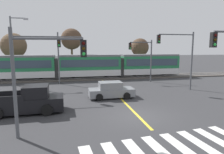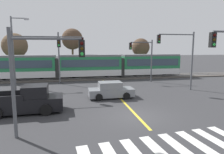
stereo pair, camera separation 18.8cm
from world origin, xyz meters
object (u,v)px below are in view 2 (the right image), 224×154
(traffic_light_mid_left, at_px, (30,54))
(bare_tree_west, at_px, (72,39))
(traffic_light_mid_right, at_px, (181,51))
(bare_tree_far_west, at_px, (15,46))
(light_rail_tram, at_px, (90,65))
(traffic_light_near_left, at_px, (39,67))
(bare_tree_east, at_px, (141,47))
(traffic_light_far_left, at_px, (67,51))
(street_lamp_west, at_px, (15,47))
(traffic_light_far_right, at_px, (144,54))
(sedan_crossing, at_px, (111,90))
(pickup_truck, at_px, (26,101))

(traffic_light_mid_left, relative_size, bare_tree_west, 0.79)
(traffic_light_mid_right, distance_m, bare_tree_far_west, 24.71)
(light_rail_tram, relative_size, traffic_light_mid_right, 4.41)
(traffic_light_near_left, xyz_separation_m, bare_tree_east, (14.17, 24.62, 0.96))
(traffic_light_mid_left, relative_size, traffic_light_mid_right, 0.97)
(traffic_light_far_left, bearing_deg, traffic_light_mid_left, -113.68)
(traffic_light_near_left, distance_m, street_lamp_west, 16.54)
(light_rail_tram, xyz_separation_m, bare_tree_far_west, (-11.35, 4.07, 2.90))
(traffic_light_mid_left, bearing_deg, traffic_light_near_left, -76.68)
(traffic_light_mid_left, height_order, traffic_light_near_left, traffic_light_mid_left)
(traffic_light_far_right, bearing_deg, street_lamp_west, 176.82)
(sedan_crossing, relative_size, bare_tree_west, 0.54)
(traffic_light_near_left, distance_m, bare_tree_east, 28.42)
(street_lamp_west, bearing_deg, bare_tree_west, 46.36)
(light_rail_tram, distance_m, traffic_light_far_left, 5.25)
(traffic_light_mid_right, bearing_deg, sedan_crossing, -167.64)
(bare_tree_east, bearing_deg, traffic_light_far_left, -145.62)
(bare_tree_east, bearing_deg, traffic_light_mid_right, -93.57)
(light_rail_tram, relative_size, bare_tree_east, 4.42)
(traffic_light_mid_right, relative_size, traffic_light_near_left, 1.12)
(pickup_truck, height_order, traffic_light_mid_left, traffic_light_mid_left)
(pickup_truck, xyz_separation_m, bare_tree_west, (3.49, 18.78, 5.14))
(traffic_light_far_left, distance_m, traffic_light_far_right, 10.13)
(sedan_crossing, distance_m, bare_tree_west, 16.93)
(traffic_light_near_left, bearing_deg, street_lamp_west, 108.08)
(pickup_truck, distance_m, traffic_light_far_left, 12.26)
(light_rail_tram, relative_size, traffic_light_mid_left, 4.56)
(traffic_light_far_right, distance_m, traffic_light_near_left, 18.53)
(sedan_crossing, distance_m, bare_tree_east, 19.96)
(traffic_light_far_right, relative_size, street_lamp_west, 0.68)
(light_rail_tram, xyz_separation_m, traffic_light_near_left, (-4.34, -19.14, 1.67))
(street_lamp_west, bearing_deg, light_rail_tram, 20.05)
(traffic_light_near_left, xyz_separation_m, bare_tree_west, (1.83, 22.98, 2.27))
(light_rail_tram, bearing_deg, traffic_light_far_left, -133.14)
(traffic_light_mid_left, bearing_deg, bare_tree_west, 75.00)
(pickup_truck, height_order, traffic_light_far_left, traffic_light_far_left)
(sedan_crossing, bearing_deg, traffic_light_near_left, -125.55)
(traffic_light_near_left, relative_size, bare_tree_west, 0.73)
(bare_tree_far_west, height_order, bare_tree_east, bare_tree_far_west)
(light_rail_tram, bearing_deg, pickup_truck, -111.87)
(pickup_truck, relative_size, traffic_light_far_left, 0.83)
(street_lamp_west, bearing_deg, traffic_light_far_left, -0.21)
(traffic_light_mid_right, xyz_separation_m, traffic_light_near_left, (-13.19, -9.01, -0.56))
(pickup_truck, distance_m, bare_tree_west, 19.78)
(bare_tree_west, bearing_deg, street_lamp_west, -133.64)
(sedan_crossing, relative_size, bare_tree_far_west, 0.61)
(pickup_truck, xyz_separation_m, traffic_light_mid_left, (-0.37, 4.36, 3.22))
(bare_tree_west, bearing_deg, traffic_light_mid_right, -50.90)
(traffic_light_far_left, distance_m, traffic_light_mid_left, 7.75)
(light_rail_tram, height_order, bare_tree_west, bare_tree_west)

